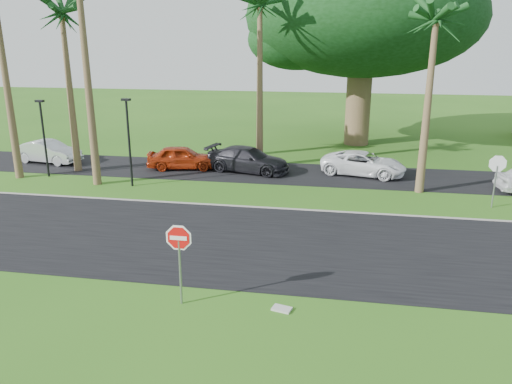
{
  "coord_description": "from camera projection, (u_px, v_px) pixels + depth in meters",
  "views": [
    {
      "loc": [
        4.95,
        -15.63,
        7.51
      ],
      "look_at": [
        1.74,
        2.73,
        1.8
      ],
      "focal_mm": 35.0,
      "sensor_mm": 36.0,
      "label": 1
    }
  ],
  "objects": [
    {
      "name": "stop_sign_far",
      "position": [
        497.0,
        171.0,
        22.77
      ],
      "size": [
        1.05,
        0.07,
        2.62
      ],
      "rotation": [
        0.0,
        0.0,
        3.14
      ],
      "color": "gray",
      "rests_on": "ground"
    },
    {
      "name": "car_red",
      "position": [
        182.0,
        158.0,
        30.0
      ],
      "size": [
        4.37,
        2.44,
        1.41
      ],
      "primitive_type": "imported",
      "rotation": [
        0.0,
        0.0,
        1.77
      ],
      "color": "#9D290D",
      "rests_on": "ground"
    },
    {
      "name": "palm_center",
      "position": [
        260.0,
        9.0,
        28.23
      ],
      "size": [
        5.0,
        5.0,
        10.5
      ],
      "color": "brown",
      "rests_on": "ground"
    },
    {
      "name": "car_dark",
      "position": [
        248.0,
        160.0,
        29.37
      ],
      "size": [
        5.3,
        3.07,
        1.44
      ],
      "primitive_type": "imported",
      "rotation": [
        0.0,
        0.0,
        1.35
      ],
      "color": "black",
      "rests_on": "ground"
    },
    {
      "name": "parking_strip",
      "position": [
        255.0,
        172.0,
        29.5
      ],
      "size": [
        120.0,
        5.0,
        0.02
      ],
      "primitive_type": "cube",
      "color": "black",
      "rests_on": "ground"
    },
    {
      "name": "road",
      "position": [
        209.0,
        239.0,
        19.61
      ],
      "size": [
        120.0,
        8.0,
        0.02
      ],
      "primitive_type": "cube",
      "color": "black",
      "rests_on": "ground"
    },
    {
      "name": "streetlight_left",
      "position": [
        44.0,
        133.0,
        27.84
      ],
      "size": [
        0.45,
        0.25,
        4.34
      ],
      "color": "black",
      "rests_on": "ground"
    },
    {
      "name": "canopy_tree",
      "position": [
        363.0,
        18.0,
        34.84
      ],
      "size": [
        16.5,
        16.5,
        13.12
      ],
      "color": "brown",
      "rests_on": "ground"
    },
    {
      "name": "utility_slab",
      "position": [
        282.0,
        309.0,
        14.46
      ],
      "size": [
        0.62,
        0.47,
        0.06
      ],
      "primitive_type": "cube",
      "rotation": [
        0.0,
        0.0,
        -0.25
      ],
      "color": "#A9A9A1",
      "rests_on": "ground"
    },
    {
      "name": "curb",
      "position": [
        232.0,
        206.0,
        23.42
      ],
      "size": [
        120.0,
        0.12,
        0.06
      ],
      "primitive_type": "cube",
      "color": "gray",
      "rests_on": "ground"
    },
    {
      "name": "car_silver",
      "position": [
        48.0,
        152.0,
        31.5
      ],
      "size": [
        4.42,
        2.12,
        1.4
      ],
      "primitive_type": "imported",
      "rotation": [
        0.0,
        0.0,
        1.41
      ],
      "color": "silver",
      "rests_on": "ground"
    },
    {
      "name": "streetlight_right",
      "position": [
        129.0,
        137.0,
        25.95
      ],
      "size": [
        0.45,
        0.25,
        4.64
      ],
      "color": "black",
      "rests_on": "ground"
    },
    {
      "name": "ground",
      "position": [
        195.0,
        260.0,
        17.73
      ],
      "size": [
        120.0,
        120.0,
        0.0
      ],
      "primitive_type": "plane",
      "color": "#2A5A16",
      "rests_on": "ground"
    },
    {
      "name": "stop_sign_near",
      "position": [
        179.0,
        248.0,
        14.3
      ],
      "size": [
        1.05,
        0.07,
        2.62
      ],
      "color": "gray",
      "rests_on": "ground"
    },
    {
      "name": "palm_left_mid",
      "position": [
        62.0,
        17.0,
        27.28
      ],
      "size": [
        5.0,
        5.0,
        10.0
      ],
      "color": "brown",
      "rests_on": "ground"
    },
    {
      "name": "car_minivan",
      "position": [
        363.0,
        164.0,
        28.66
      ],
      "size": [
        5.15,
        3.21,
        1.33
      ],
      "primitive_type": "imported",
      "rotation": [
        0.0,
        0.0,
        1.35
      ],
      "color": "white",
      "rests_on": "ground"
    },
    {
      "name": "palm_right_near",
      "position": [
        436.0,
        24.0,
        23.27
      ],
      "size": [
        5.0,
        5.0,
        9.5
      ],
      "color": "brown",
      "rests_on": "ground"
    }
  ]
}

